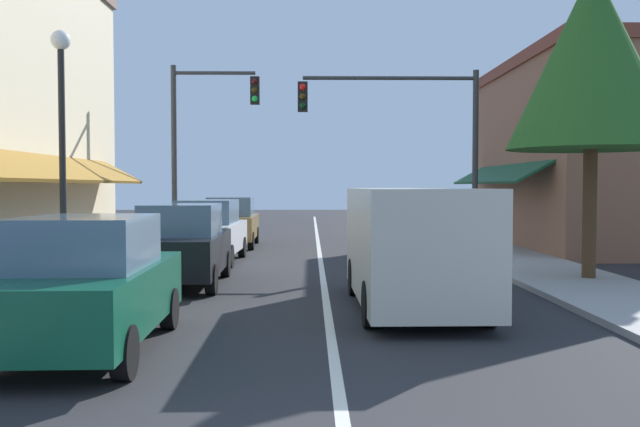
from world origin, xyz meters
TOP-DOWN VIEW (x-y plane):
  - ground_plane at (0.00, 18.00)m, footprint 80.00×80.00m
  - sidewalk_left at (-5.50, 18.00)m, footprint 2.60×56.00m
  - sidewalk_right at (5.50, 18.00)m, footprint 2.60×56.00m
  - lane_center_stripe at (0.00, 18.00)m, footprint 0.14×52.00m
  - storefront_right_block at (9.00, 20.00)m, footprint 5.73×10.20m
  - parked_car_nearest_left at (-3.18, 5.11)m, footprint 1.86×4.14m
  - parked_car_second_left at (-3.08, 11.01)m, footprint 1.85×4.14m
  - parked_car_third_left at (-3.19, 15.48)m, footprint 1.87×4.14m
  - parked_car_far_left at (-3.11, 20.47)m, footprint 1.84×4.13m
  - van_in_lane at (1.49, 8.13)m, footprint 2.05×5.20m
  - traffic_signal_mast_arm at (2.87, 17.15)m, footprint 5.56×0.50m
  - traffic_signal_left_corner at (-3.91, 18.79)m, footprint 2.94×0.50m
  - street_lamp_left_near at (-4.87, 8.91)m, footprint 0.36×0.36m
  - tree_right_near at (5.91, 11.27)m, footprint 3.66×3.66m

SIDE VIEW (x-z plane):
  - ground_plane at x=0.00m, z-range 0.00..0.00m
  - lane_center_stripe at x=0.00m, z-range 0.00..0.01m
  - sidewalk_left at x=-5.50m, z-range 0.00..0.12m
  - sidewalk_right at x=5.50m, z-range 0.00..0.12m
  - parked_car_nearest_left at x=-3.18m, z-range -0.01..1.76m
  - parked_car_second_left at x=-3.08m, z-range -0.01..1.76m
  - parked_car_third_left at x=-3.19m, z-range -0.01..1.76m
  - parked_car_far_left at x=-3.11m, z-range -0.01..1.76m
  - van_in_lane at x=1.49m, z-range 0.09..2.21m
  - storefront_right_block at x=9.00m, z-range 0.00..6.64m
  - street_lamp_left_near at x=-4.87m, z-range 0.85..5.86m
  - traffic_signal_mast_arm at x=2.87m, z-range 1.08..6.80m
  - traffic_signal_left_corner at x=-3.91m, z-range 0.94..7.07m
  - tree_right_near at x=5.91m, z-range 1.47..8.47m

